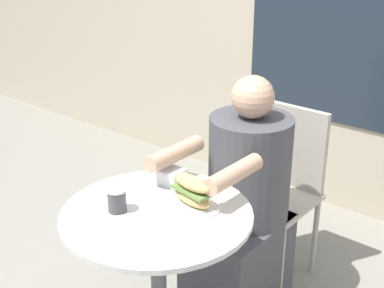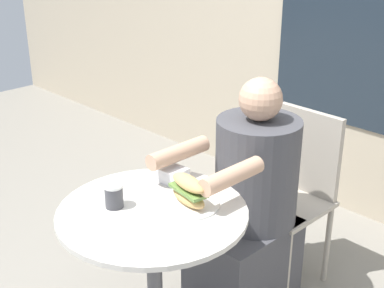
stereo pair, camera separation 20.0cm
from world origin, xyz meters
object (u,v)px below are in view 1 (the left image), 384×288
object	(u,v)px
sandwich_on_plate	(192,194)
drink_cup	(117,200)
diner_chair	(283,178)
cafe_table	(158,257)
seated_diner	(243,214)

from	to	relation	value
sandwich_on_plate	drink_cup	bearing A→B (deg)	-133.27
drink_cup	diner_chair	bearing A→B (deg)	81.92
cafe_table	drink_cup	size ratio (longest dim) A/B	7.92
sandwich_on_plate	seated_diner	bearing A→B (deg)	96.74
seated_diner	drink_cup	bearing A→B (deg)	78.72
cafe_table	sandwich_on_plate	xyz separation A→B (m)	(0.07, 0.12, 0.24)
sandwich_on_plate	drink_cup	xyz separation A→B (m)	(-0.19, -0.20, -0.00)
cafe_table	seated_diner	bearing A→B (deg)	87.89
cafe_table	diner_chair	world-z (taller)	diner_chair
seated_diner	sandwich_on_plate	distance (m)	0.52
sandwich_on_plate	drink_cup	size ratio (longest dim) A/B	2.50
cafe_table	diner_chair	size ratio (longest dim) A/B	0.83
diner_chair	sandwich_on_plate	world-z (taller)	diner_chair
cafe_table	diner_chair	distance (m)	0.89
diner_chair	drink_cup	bearing A→B (deg)	82.94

